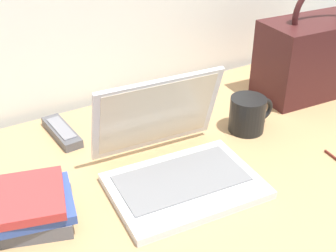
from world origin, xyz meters
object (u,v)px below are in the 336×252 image
(laptop, at_px, (175,160))
(remote_control_near, at_px, (166,108))
(coffee_mug, at_px, (248,114))
(remote_control_far, at_px, (62,132))
(handbag, at_px, (311,56))
(book_stack, at_px, (23,207))

(laptop, relative_size, remote_control_near, 2.04)
(coffee_mug, bearing_deg, remote_control_far, 153.23)
(coffee_mug, bearing_deg, handbag, 15.52)
(remote_control_near, relative_size, book_stack, 0.76)
(book_stack, bearing_deg, coffee_mug, 4.89)
(remote_control_near, xyz_separation_m, book_stack, (-0.45, -0.24, 0.02))
(handbag, xyz_separation_m, book_stack, (-0.88, -0.13, -0.08))
(remote_control_far, relative_size, book_stack, 0.77)
(laptop, bearing_deg, remote_control_near, 63.23)
(laptop, xyz_separation_m, remote_control_far, (-0.16, 0.29, -0.03))
(laptop, distance_m, handbag, 0.58)
(remote_control_far, bearing_deg, book_stack, -121.82)
(remote_control_far, bearing_deg, coffee_mug, -26.77)
(remote_control_near, relative_size, remote_control_far, 0.98)
(remote_control_near, height_order, remote_control_far, same)
(coffee_mug, relative_size, remote_control_near, 0.80)
(remote_control_far, bearing_deg, handbag, -10.54)
(handbag, height_order, book_stack, handbag)
(laptop, distance_m, coffee_mug, 0.27)
(remote_control_near, xyz_separation_m, handbag, (0.42, -0.11, 0.10))
(remote_control_far, distance_m, handbag, 0.73)
(handbag, bearing_deg, coffee_mug, -164.48)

